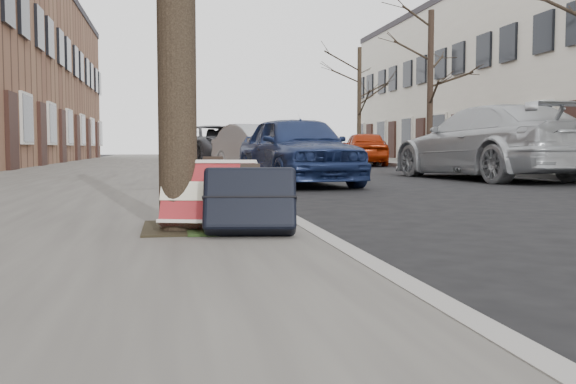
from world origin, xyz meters
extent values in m
plane|color=black|center=(0.00, 0.00, 0.00)|extent=(120.00, 120.00, 0.00)
cube|color=slate|center=(-3.70, 15.00, 0.06)|extent=(5.00, 70.00, 0.12)
cube|color=slate|center=(7.80, 15.00, 0.06)|extent=(4.00, 70.00, 0.12)
cube|color=black|center=(-2.00, 1.20, 0.13)|extent=(0.85, 0.85, 0.02)
cube|color=maroon|center=(-1.97, 1.01, 0.36)|extent=(0.70, 0.51, 0.48)
cube|color=black|center=(-1.73, 0.74, 0.35)|extent=(0.64, 0.43, 0.47)
imported|color=#18254F|center=(0.10, 8.27, 0.65)|extent=(2.00, 4.00, 1.31)
imported|color=#AAAEB2|center=(-0.03, 11.85, 0.63)|extent=(2.25, 4.01, 1.25)
imported|color=#36363B|center=(-0.29, 23.53, 0.80)|extent=(4.14, 6.30, 1.61)
imported|color=#AEB2B5|center=(4.56, 9.47, 0.78)|extent=(2.86, 5.62, 1.56)
imported|color=#922106|center=(4.99, 19.84, 0.64)|extent=(2.16, 3.99, 1.29)
cylinder|color=black|center=(7.20, 18.90, 2.89)|extent=(0.22, 0.22, 5.54)
cylinder|color=black|center=(7.20, 27.78, 2.90)|extent=(0.21, 0.21, 5.55)
camera|label=1|loc=(-2.24, -3.36, 0.70)|focal=40.00mm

